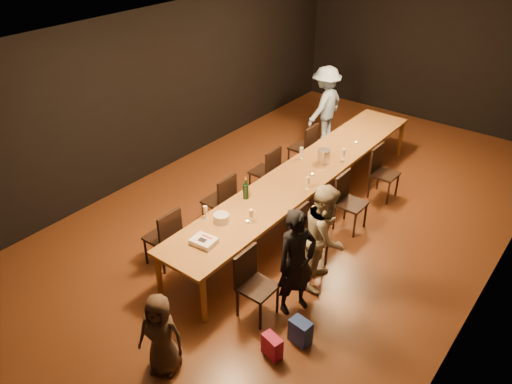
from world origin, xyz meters
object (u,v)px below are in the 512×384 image
Objects in this scene: chair_left_0 at (162,236)px; birthday_cake at (204,241)px; chair_left_1 at (218,200)px; chair_right_1 at (310,240)px; chair_right_3 at (385,173)px; table at (306,174)px; champagne_bottle at (246,188)px; chair_left_2 at (264,171)px; child at (161,335)px; plate_stack at (222,218)px; chair_right_2 at (351,203)px; woman_birthday at (296,263)px; chair_left_3 at (302,147)px; woman_tan at (325,236)px; ice_bucket at (324,156)px; chair_right_0 at (258,286)px; man_blue at (325,105)px.

birthday_cake is (0.85, -0.03, 0.32)m from chair_left_0.
chair_left_1 reaches higher than birthday_cake.
chair_right_1 is 2.40m from chair_right_3.
chair_left_0 is 2.79× the size of birthday_cake.
champagne_bottle is at bearing -101.77° from table.
child reaches higher than chair_left_2.
chair_right_1 is 1.27m from plate_stack.
table is 1.49m from chair_right_3.
chair_right_1 is at bearing -0.00° from chair_right_3.
woman_birthday is at bearing 8.50° from chair_right_2.
chair_left_3 is 3.79m from woman_birthday.
chair_right_2 and chair_left_2 have the same top height.
child is at bearing -7.31° from chair_right_1.
chair_left_0 is at bearing 124.36° from woman_birthday.
plate_stack is 0.60× the size of champagne_bottle.
woman_tan reaches higher than chair_left_0.
champagne_bottle reaches higher than ice_bucket.
chair_right_1 is at bearing 43.63° from woman_birthday.
champagne_bottle is (-1.11, -2.44, 0.47)m from chair_right_3.
chair_right_2 is 1.00× the size of chair_left_3.
chair_left_3 is at bearing 21.50° from woman_tan.
table is 16.67× the size of champagne_bottle.
woman_birthday reaches higher than chair_right_0.
woman_birthday is 0.90× the size of man_blue.
chair_left_3 is 0.63× the size of woman_birthday.
chair_right_2 and chair_left_3 have the same top height.
chair_right_0 and chair_right_3 have the same top height.
birthday_cake is at bearing -145.32° from chair_left_1.
child is at bearing -72.26° from champagne_bottle.
chair_left_2 is at bearing -54.78° from chair_right_3.
woman_tan is (2.00, -1.33, 0.29)m from chair_left_2.
chair_left_1 is (-1.70, -2.40, 0.00)m from chair_right_3.
chair_left_1 is 0.75m from champagne_bottle.
child is (1.38, -4.90, 0.06)m from chair_left_3.
woman_tan is (2.00, 1.07, 0.29)m from chair_left_0.
birthday_cake is 1.22m from champagne_bottle.
woman_tan is at bearing -123.65° from chair_left_2.
chair_right_0 is 3.98m from chair_left_3.
chair_right_0 is at bearing 165.87° from woman_birthday.
child is at bearing -69.42° from plate_stack.
chair_right_1 reaches higher than table.
champagne_bottle is at bearing 96.49° from birthday_cake.
chair_left_1 is at bearing -125.22° from chair_right_0.
chair_right_0 is at bearing 51.56° from child.
chair_right_0 is 0.91m from birthday_cake.
man_blue is at bearing 14.20° from woman_tan.
man_blue is at bearing 4.64° from chair_left_1.
birthday_cake is at bearing -88.04° from chair_right_0.
chair_left_0 is 0.91m from birthday_cake.
champagne_bottle reaches higher than chair_right_2.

